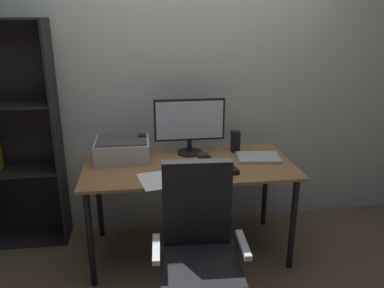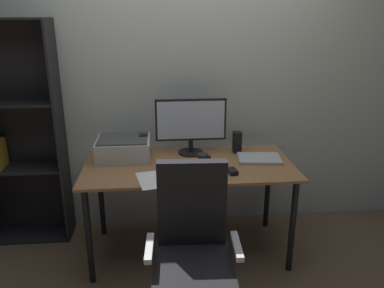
{
  "view_description": "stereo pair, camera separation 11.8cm",
  "coord_description": "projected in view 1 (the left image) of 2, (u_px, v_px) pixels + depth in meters",
  "views": [
    {
      "loc": [
        -0.34,
        -2.6,
        1.78
      ],
      "look_at": [
        0.02,
        0.01,
        0.89
      ],
      "focal_mm": 35.72,
      "sensor_mm": 36.0,
      "label": 1
    },
    {
      "loc": [
        -0.22,
        -2.62,
        1.78
      ],
      "look_at": [
        0.02,
        0.01,
        0.89
      ],
      "focal_mm": 35.72,
      "sensor_mm": 36.0,
      "label": 2
    }
  ],
  "objects": [
    {
      "name": "speaker_right",
      "position": [
        235.0,
        141.0,
        3.06
      ],
      "size": [
        0.06,
        0.07,
        0.17
      ],
      "primitive_type": "cube",
      "color": "black",
      "rests_on": "desk"
    },
    {
      "name": "coffee_mug",
      "position": [
        203.0,
        159.0,
        2.79
      ],
      "size": [
        0.1,
        0.08,
        0.09
      ],
      "color": "black",
      "rests_on": "desk"
    },
    {
      "name": "bookshelf",
      "position": [
        15.0,
        140.0,
        2.96
      ],
      "size": [
        0.63,
        0.28,
        1.77
      ],
      "color": "black",
      "rests_on": "ground"
    },
    {
      "name": "laptop",
      "position": [
        258.0,
        157.0,
        2.92
      ],
      "size": [
        0.34,
        0.27,
        0.02
      ],
      "primitive_type": "cube",
      "rotation": [
        0.0,
        0.0,
        -0.12
      ],
      "color": "#B7BABC",
      "rests_on": "desk"
    },
    {
      "name": "keyboard",
      "position": [
        198.0,
        173.0,
        2.64
      ],
      "size": [
        0.29,
        0.12,
        0.02
      ],
      "primitive_type": "cube",
      "rotation": [
        0.0,
        0.0,
        0.04
      ],
      "color": "silver",
      "rests_on": "desk"
    },
    {
      "name": "monitor",
      "position": [
        190.0,
        123.0,
        2.96
      ],
      "size": [
        0.55,
        0.2,
        0.44
      ],
      "color": "black",
      "rests_on": "desk"
    },
    {
      "name": "printer",
      "position": [
        122.0,
        149.0,
        2.89
      ],
      "size": [
        0.4,
        0.34,
        0.16
      ],
      "color": "silver",
      "rests_on": "desk"
    },
    {
      "name": "desk",
      "position": [
        189.0,
        174.0,
        2.85
      ],
      "size": [
        1.54,
        0.75,
        0.74
      ],
      "color": "olive",
      "rests_on": "ground"
    },
    {
      "name": "speaker_left",
      "position": [
        143.0,
        145.0,
        2.96
      ],
      "size": [
        0.06,
        0.07,
        0.17
      ],
      "primitive_type": "cube",
      "color": "black",
      "rests_on": "desk"
    },
    {
      "name": "paper_sheet",
      "position": [
        156.0,
        180.0,
        2.54
      ],
      "size": [
        0.27,
        0.33,
        0.0
      ],
      "primitive_type": "cube",
      "rotation": [
        0.0,
        0.0,
        0.2
      ],
      "color": "white",
      "rests_on": "desk"
    },
    {
      "name": "ground_plane",
      "position": [
        189.0,
        250.0,
        3.06
      ],
      "size": [
        12.0,
        12.0,
        0.0
      ],
      "primitive_type": "plane",
      "color": "brown"
    },
    {
      "name": "office_chair",
      "position": [
        199.0,
        259.0,
        2.18
      ],
      "size": [
        0.54,
        0.54,
        1.01
      ],
      "rotation": [
        0.0,
        0.0,
        -0.05
      ],
      "color": "#B7BABC",
      "rests_on": "ground"
    },
    {
      "name": "mouse",
      "position": [
        233.0,
        171.0,
        2.66
      ],
      "size": [
        0.07,
        0.1,
        0.03
      ],
      "primitive_type": "cube",
      "rotation": [
        0.0,
        0.0,
        0.17
      ],
      "color": "black",
      "rests_on": "desk"
    },
    {
      "name": "back_wall",
      "position": [
        180.0,
        77.0,
        3.15
      ],
      "size": [
        6.4,
        0.1,
        2.6
      ],
      "primitive_type": "cube",
      "color": "beige",
      "rests_on": "ground"
    }
  ]
}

